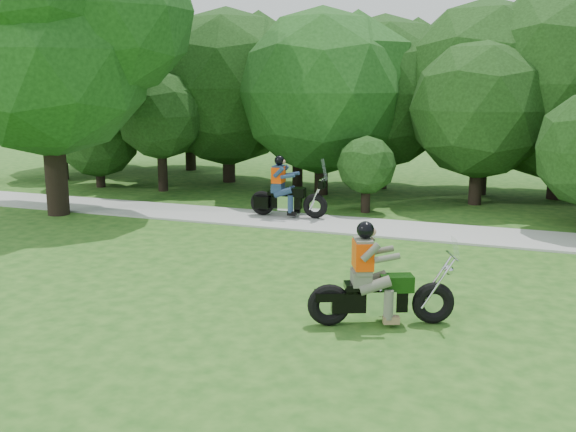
# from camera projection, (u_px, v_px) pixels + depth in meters

# --- Properties ---
(ground) EXTENTS (100.00, 100.00, 0.00)m
(ground) POSITION_uv_depth(u_px,v_px,m) (308.00, 331.00, 10.86)
(ground) COLOR #1E4E16
(ground) RESTS_ON ground
(walkway) EXTENTS (60.00, 2.20, 0.06)m
(walkway) POSITION_uv_depth(u_px,v_px,m) (397.00, 229.00, 18.21)
(walkway) COLOR #ACACA6
(walkway) RESTS_ON ground
(tree_line) EXTENTS (40.55, 12.02, 7.79)m
(tree_line) POSITION_uv_depth(u_px,v_px,m) (470.00, 95.00, 22.96)
(tree_line) COLOR black
(tree_line) RESTS_ON ground
(big_tree_west) EXTENTS (8.64, 6.56, 9.96)m
(big_tree_west) POSITION_uv_depth(u_px,v_px,m) (52.00, 27.00, 19.52)
(big_tree_west) COLOR black
(big_tree_west) RESTS_ON ground
(chopper_motorcycle) EXTENTS (2.48, 1.40, 1.84)m
(chopper_motorcycle) POSITION_uv_depth(u_px,v_px,m) (375.00, 287.00, 11.00)
(chopper_motorcycle) COLOR black
(chopper_motorcycle) RESTS_ON ground
(touring_motorcycle) EXTENTS (2.47, 0.78, 1.89)m
(touring_motorcycle) POSITION_uv_depth(u_px,v_px,m) (284.00, 195.00, 19.64)
(touring_motorcycle) COLOR black
(touring_motorcycle) RESTS_ON walkway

